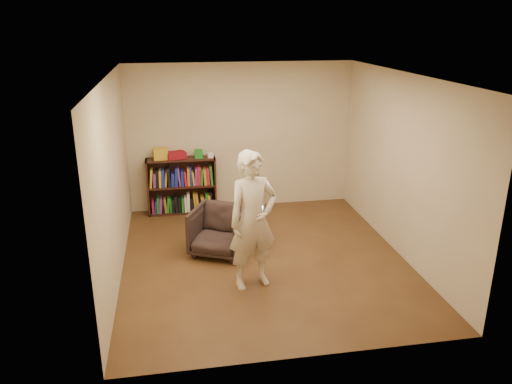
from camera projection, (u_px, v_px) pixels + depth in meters
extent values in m
plane|color=#462B16|center=(264.00, 259.00, 7.22)|extent=(4.50, 4.50, 0.00)
plane|color=silver|center=(265.00, 76.00, 6.36)|extent=(4.50, 4.50, 0.00)
plane|color=beige|center=(241.00, 137.00, 8.88)|extent=(4.00, 0.00, 4.00)
plane|color=beige|center=(113.00, 181.00, 6.47)|extent=(0.00, 4.50, 4.50)
plane|color=beige|center=(402.00, 166.00, 7.12)|extent=(0.00, 4.50, 4.50)
cube|color=black|center=(148.00, 187.00, 8.72)|extent=(0.03, 0.30, 1.00)
cube|color=black|center=(215.00, 184.00, 8.91)|extent=(0.03, 0.30, 1.00)
cube|color=black|center=(182.00, 183.00, 8.94)|extent=(1.20, 0.02, 1.00)
cube|color=black|center=(183.00, 211.00, 8.97)|extent=(1.20, 0.30, 0.03)
cube|color=black|center=(182.00, 186.00, 8.81)|extent=(1.14, 0.30, 0.03)
cube|color=black|center=(180.00, 159.00, 8.65)|extent=(1.20, 0.30, 0.03)
cube|color=gold|center=(161.00, 154.00, 8.56)|extent=(0.25, 0.20, 0.20)
cube|color=maroon|center=(176.00, 155.00, 8.64)|extent=(0.38, 0.31, 0.11)
cube|color=#1F7721|center=(199.00, 154.00, 8.65)|extent=(0.14, 0.14, 0.14)
cube|color=white|center=(210.00, 155.00, 8.70)|extent=(0.11, 0.11, 0.08)
cube|color=tan|center=(255.00, 184.00, 8.99)|extent=(0.34, 0.34, 0.04)
cylinder|color=tan|center=(249.00, 200.00, 8.92)|extent=(0.03, 0.03, 0.45)
cylinder|color=tan|center=(264.00, 199.00, 8.97)|extent=(0.03, 0.03, 0.45)
cylinder|color=tan|center=(247.00, 195.00, 9.17)|extent=(0.03, 0.03, 0.45)
cylinder|color=tan|center=(261.00, 194.00, 9.21)|extent=(0.03, 0.03, 0.45)
imported|color=black|center=(219.00, 231.00, 7.30)|extent=(1.01, 1.02, 0.70)
cube|color=black|center=(250.00, 222.00, 7.46)|extent=(0.43, 0.43, 0.04)
cylinder|color=black|center=(240.00, 241.00, 7.32)|extent=(0.04, 0.04, 0.40)
cylinder|color=black|center=(264.00, 239.00, 7.38)|extent=(0.04, 0.04, 0.40)
cylinder|color=black|center=(236.00, 231.00, 7.67)|extent=(0.04, 0.04, 0.40)
cylinder|color=black|center=(260.00, 230.00, 7.73)|extent=(0.04, 0.04, 0.40)
cube|color=#ACACB1|center=(252.00, 221.00, 7.43)|extent=(0.36, 0.32, 0.02)
cube|color=black|center=(252.00, 220.00, 7.43)|extent=(0.28, 0.22, 0.00)
cube|color=#ACACB1|center=(254.00, 211.00, 7.52)|extent=(0.30, 0.19, 0.21)
cube|color=#AAC8EE|center=(254.00, 211.00, 7.52)|extent=(0.26, 0.16, 0.17)
imported|color=beige|center=(253.00, 221.00, 6.24)|extent=(0.75, 0.60, 1.80)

